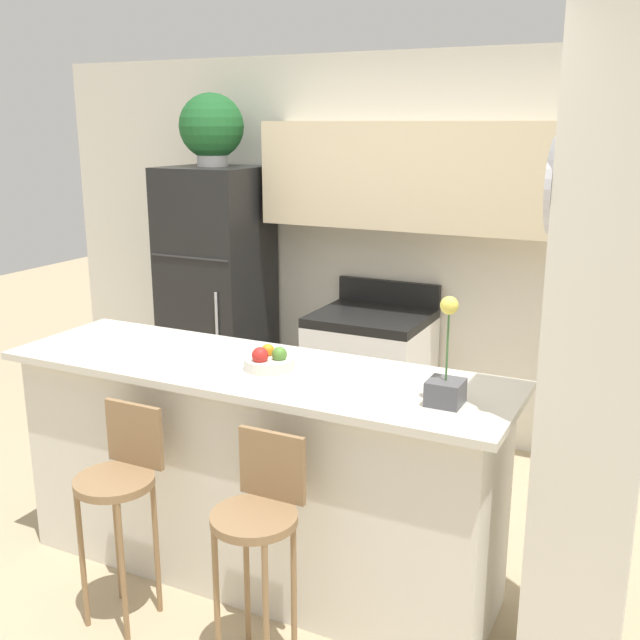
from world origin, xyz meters
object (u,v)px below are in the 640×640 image
at_px(stove_range, 370,379).
at_px(orchid_vase, 446,378).
at_px(refrigerator, 217,296).
at_px(fruit_bowl, 269,361).
at_px(bar_stool_left, 121,484).
at_px(bar_stool_right, 259,520).
at_px(potted_plant_on_fridge, 211,128).
at_px(trash_bin, 270,412).

bearing_deg(stove_range, orchid_vase, -59.28).
distance_m(refrigerator, fruit_bowl, 2.12).
relative_size(bar_stool_left, fruit_bowl, 4.26).
xyz_separation_m(bar_stool_right, potted_plant_on_fridge, (-1.61, 2.14, 1.44)).
bearing_deg(potted_plant_on_fridge, fruit_bowl, -49.90).
height_order(stove_range, fruit_bowl, fruit_bowl).
xyz_separation_m(refrigerator, bar_stool_right, (1.61, -2.14, -0.28)).
relative_size(orchid_vase, fruit_bowl, 1.93).
relative_size(refrigerator, potted_plant_on_fridge, 3.72).
bearing_deg(bar_stool_left, fruit_bowl, 51.03).
xyz_separation_m(potted_plant_on_fridge, orchid_vase, (2.19, -1.68, -0.92)).
bearing_deg(refrigerator, orchid_vase, -37.55).
xyz_separation_m(bar_stool_left, fruit_bowl, (0.43, 0.53, 0.45)).
xyz_separation_m(refrigerator, potted_plant_on_fridge, (-0.00, 0.00, 1.16)).
bearing_deg(trash_bin, stove_range, 18.58).
height_order(bar_stool_right, potted_plant_on_fridge, potted_plant_on_fridge).
xyz_separation_m(bar_stool_left, potted_plant_on_fridge, (-0.94, 2.14, 1.44)).
bearing_deg(refrigerator, potted_plant_on_fridge, 117.71).
xyz_separation_m(stove_range, trash_bin, (-0.64, -0.22, -0.27)).
relative_size(stove_range, fruit_bowl, 4.78).
bearing_deg(trash_bin, bar_stool_right, -60.99).
bearing_deg(potted_plant_on_fridge, orchid_vase, -37.55).
bearing_deg(bar_stool_left, stove_range, 83.26).
xyz_separation_m(refrigerator, stove_range, (1.19, 0.00, -0.45)).
bearing_deg(bar_stool_right, refrigerator, 127.00).
relative_size(refrigerator, fruit_bowl, 8.11).
relative_size(stove_range, orchid_vase, 2.48).
height_order(bar_stool_left, orchid_vase, orchid_vase).
distance_m(bar_stool_left, orchid_vase, 1.43).
xyz_separation_m(bar_stool_right, fruit_bowl, (-0.25, 0.53, 0.45)).
relative_size(stove_range, potted_plant_on_fridge, 2.20).
bearing_deg(trash_bin, orchid_vase, -41.77).
height_order(potted_plant_on_fridge, fruit_bowl, potted_plant_on_fridge).
bearing_deg(orchid_vase, trash_bin, 138.23).
relative_size(potted_plant_on_fridge, orchid_vase, 1.13).
bearing_deg(fruit_bowl, refrigerator, 130.10).
bearing_deg(potted_plant_on_fridge, stove_range, 0.09).
xyz_separation_m(bar_stool_right, orchid_vase, (0.58, 0.46, 0.52)).
distance_m(bar_stool_left, fruit_bowl, 0.81).
bearing_deg(bar_stool_left, bar_stool_right, 0.00).
bearing_deg(stove_range, bar_stool_right, -78.78).
distance_m(potted_plant_on_fridge, fruit_bowl, 2.33).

